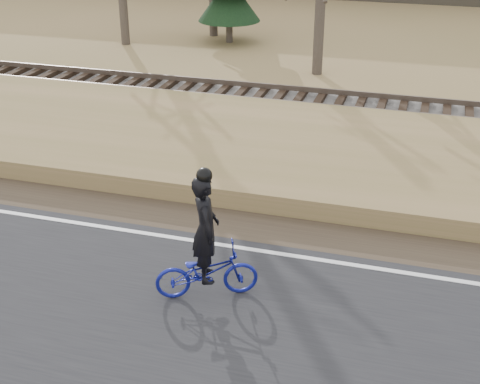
# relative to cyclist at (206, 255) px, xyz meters

# --- Properties ---
(ground) EXTENTS (120.00, 120.00, 0.00)m
(ground) POSITION_rel_cyclist_xyz_m (2.51, 1.45, -0.84)
(ground) COLOR olive
(ground) RESTS_ON ground
(road) EXTENTS (120.00, 6.00, 0.06)m
(road) POSITION_rel_cyclist_xyz_m (2.51, -1.05, -0.81)
(road) COLOR black
(road) RESTS_ON ground
(edge_line) EXTENTS (120.00, 0.12, 0.01)m
(edge_line) POSITION_rel_cyclist_xyz_m (2.51, 1.65, -0.77)
(edge_line) COLOR silver
(edge_line) RESTS_ON road
(shoulder) EXTENTS (120.00, 1.60, 0.04)m
(shoulder) POSITION_rel_cyclist_xyz_m (2.51, 2.65, -0.82)
(shoulder) COLOR #473A2B
(shoulder) RESTS_ON ground
(embankment) EXTENTS (120.00, 5.00, 0.44)m
(embankment) POSITION_rel_cyclist_xyz_m (2.51, 5.65, -0.62)
(embankment) COLOR olive
(embankment) RESTS_ON ground
(ballast) EXTENTS (120.00, 3.00, 0.45)m
(ballast) POSITION_rel_cyclist_xyz_m (2.51, 9.45, -0.61)
(ballast) COLOR slate
(ballast) RESTS_ON ground
(railroad) EXTENTS (120.00, 2.40, 0.29)m
(railroad) POSITION_rel_cyclist_xyz_m (2.51, 9.45, -0.31)
(railroad) COLOR black
(railroad) RESTS_ON ballast
(cyclist) EXTENTS (1.82, 1.26, 2.36)m
(cyclist) POSITION_rel_cyclist_xyz_m (0.00, 0.00, 0.00)
(cyclist) COLOR navy
(cyclist) RESTS_ON road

